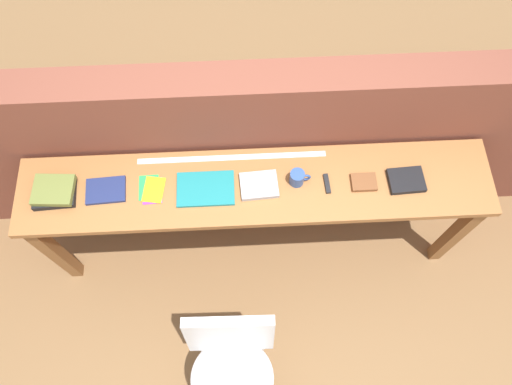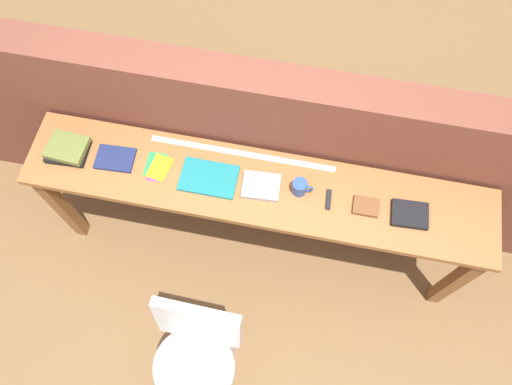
{
  "view_description": "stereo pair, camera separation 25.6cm",
  "coord_description": "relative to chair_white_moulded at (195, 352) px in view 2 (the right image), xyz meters",
  "views": [
    {
      "loc": [
        -0.05,
        -0.8,
        3.24
      ],
      "look_at": [
        0.0,
        0.25,
        0.9
      ],
      "focal_mm": 35.0,
      "sensor_mm": 36.0,
      "label": 1
    },
    {
      "loc": [
        0.2,
        -0.79,
        3.24
      ],
      "look_at": [
        0.0,
        0.25,
        0.9
      ],
      "focal_mm": 35.0,
      "sensor_mm": 36.0,
      "label": 2
    }
  ],
  "objects": [
    {
      "name": "book_grey_hardcover",
      "position": [
        0.18,
        0.84,
        0.37
      ],
      "size": [
        0.2,
        0.16,
        0.03
      ],
      "primitive_type": "cube",
      "rotation": [
        0.0,
        0.0,
        0.06
      ],
      "color": "#9E9EA3",
      "rests_on": "sideboard"
    },
    {
      "name": "pamphlet_pile_colourful",
      "position": [
        -0.38,
        0.84,
        0.36
      ],
      "size": [
        0.14,
        0.17,
        0.01
      ],
      "color": "purple",
      "rests_on": "sideboard"
    },
    {
      "name": "book_repair_rightmost",
      "position": [
        0.95,
        0.83,
        0.37
      ],
      "size": [
        0.19,
        0.15,
        0.03
      ],
      "primitive_type": "cube",
      "rotation": [
        0.0,
        0.0,
        0.05
      ],
      "color": "black",
      "rests_on": "sideboard"
    },
    {
      "name": "multitool_folded",
      "position": [
        0.54,
        0.83,
        0.36
      ],
      "size": [
        0.03,
        0.11,
        0.02
      ],
      "primitive_type": "cube",
      "rotation": [
        0.0,
        0.0,
        0.06
      ],
      "color": "black",
      "rests_on": "sideboard"
    },
    {
      "name": "magazine_cycling",
      "position": [
        -0.61,
        0.85,
        0.36
      ],
      "size": [
        0.21,
        0.16,
        0.02
      ],
      "primitive_type": "cube",
      "rotation": [
        0.0,
        0.0,
        0.05
      ],
      "color": "navy",
      "rests_on": "sideboard"
    },
    {
      "name": "brick_wall_back",
      "position": [
        0.17,
        1.18,
        0.15
      ],
      "size": [
        6.0,
        0.2,
        1.35
      ],
      "primitive_type": "cube",
      "color": "brown",
      "rests_on": "ground"
    },
    {
      "name": "book_open_centre",
      "position": [
        -0.09,
        0.83,
        0.36
      ],
      "size": [
        0.3,
        0.2,
        0.02
      ],
      "primitive_type": "cube",
      "rotation": [
        0.0,
        0.0,
        -0.0
      ],
      "color": "#19757A",
      "rests_on": "sideboard"
    },
    {
      "name": "leather_journal_brown",
      "position": [
        0.73,
        0.83,
        0.37
      ],
      "size": [
        0.13,
        0.1,
        0.02
      ],
      "primitive_type": "cube",
      "rotation": [
        0.0,
        0.0,
        0.0
      ],
      "color": "brown",
      "rests_on": "sideboard"
    },
    {
      "name": "chair_white_moulded",
      "position": [
        0.0,
        0.0,
        0.0
      ],
      "size": [
        0.45,
        0.46,
        0.89
      ],
      "color": "silver",
      "rests_on": "ground"
    },
    {
      "name": "book_stack_leftmost",
      "position": [
        -0.87,
        0.84,
        0.39
      ],
      "size": [
        0.22,
        0.18,
        0.07
      ],
      "color": "black",
      "rests_on": "sideboard"
    },
    {
      "name": "sideboard",
      "position": [
        0.17,
        0.84,
        0.21
      ],
      "size": [
        2.5,
        0.44,
        0.88
      ],
      "color": "#996033",
      "rests_on": "ground"
    },
    {
      "name": "mug",
      "position": [
        0.38,
        0.85,
        0.4
      ],
      "size": [
        0.11,
        0.08,
        0.09
      ],
      "color": "#2D4C8C",
      "rests_on": "sideboard"
    },
    {
      "name": "ground_plane",
      "position": [
        0.17,
        0.54,
        -0.53
      ],
      "size": [
        40.0,
        40.0,
        0.0
      ],
      "primitive_type": "plane",
      "color": "brown"
    },
    {
      "name": "ruler_metal_back_edge",
      "position": [
        0.05,
        1.01,
        0.35
      ],
      "size": [
        1.01,
        0.03,
        0.0
      ],
      "primitive_type": "cube",
      "color": "silver",
      "rests_on": "sideboard"
    }
  ]
}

